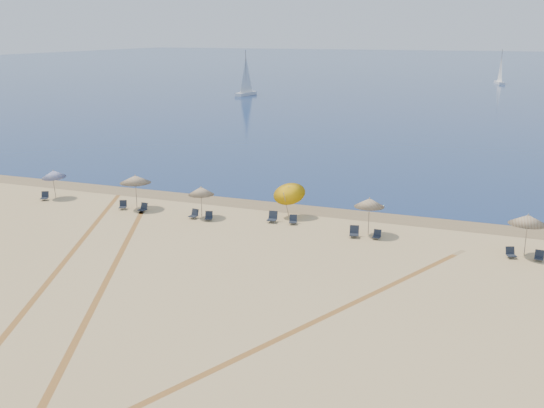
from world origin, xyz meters
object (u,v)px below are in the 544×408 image
(umbrella_3, at_px, (289,191))
(chair_0, at_px, (45,196))
(chair_6, at_px, (293,220))
(chair_9, at_px, (511,253))
(umbrella_4, at_px, (369,203))
(chair_5, at_px, (273,217))
(umbrella_5, at_px, (528,220))
(umbrella_1, at_px, (135,179))
(umbrella_2, at_px, (201,191))
(chair_1, at_px, (123,205))
(chair_3, at_px, (194,214))
(chair_7, at_px, (354,232))
(chair_8, at_px, (377,235))
(chair_10, at_px, (539,256))
(sailboat_1, at_px, (500,74))
(sailboat_0, at_px, (246,82))
(chair_2, at_px, (143,208))
(umbrella_0, at_px, (54,174))
(chair_4, at_px, (209,216))

(umbrella_3, distance_m, chair_0, 19.62)
(chair_6, xyz_separation_m, chair_9, (14.06, -1.78, -0.00))
(umbrella_3, bearing_deg, chair_0, -173.04)
(umbrella_4, distance_m, chair_5, 7.06)
(umbrella_3, bearing_deg, umbrella_5, -9.63)
(umbrella_1, relative_size, umbrella_3, 0.94)
(umbrella_1, distance_m, chair_0, 8.29)
(umbrella_4, xyz_separation_m, chair_0, (-25.58, -0.44, -1.86))
(umbrella_2, bearing_deg, umbrella_5, -1.21)
(chair_1, height_order, chair_3, chair_3)
(umbrella_2, relative_size, chair_7, 2.80)
(umbrella_3, relative_size, chair_0, 3.37)
(umbrella_1, bearing_deg, umbrella_4, -0.23)
(chair_8, bearing_deg, chair_10, -1.00)
(chair_1, distance_m, sailboat_1, 132.67)
(umbrella_2, distance_m, chair_6, 6.86)
(chair_0, xyz_separation_m, chair_10, (35.86, -0.82, -0.03))
(umbrella_2, distance_m, umbrella_3, 6.18)
(chair_9, bearing_deg, chair_6, 151.12)
(umbrella_4, bearing_deg, umbrella_2, -178.67)
(chair_6, relative_size, chair_9, 0.96)
(sailboat_0, bearing_deg, chair_3, -60.06)
(sailboat_0, bearing_deg, chair_5, -56.47)
(chair_1, xyz_separation_m, chair_10, (28.65, -0.78, -0.02))
(chair_2, xyz_separation_m, chair_9, (25.30, -0.72, -0.01))
(umbrella_0, distance_m, chair_8, 26.01)
(umbrella_3, bearing_deg, chair_10, -10.99)
(chair_0, xyz_separation_m, chair_6, (20.25, 0.90, -0.02))
(umbrella_0, height_order, umbrella_5, umbrella_5)
(chair_10, bearing_deg, chair_7, -177.02)
(umbrella_0, xyz_separation_m, chair_3, (12.90, -1.12, -1.65))
(chair_6, relative_size, chair_10, 1.16)
(chair_0, xyz_separation_m, sailboat_1, (29.76, 130.68, 2.23))
(chair_9, xyz_separation_m, sailboat_1, (-4.55, 131.56, 2.24))
(chair_2, bearing_deg, sailboat_1, 85.27)
(umbrella_2, relative_size, chair_0, 2.79)
(chair_0, xyz_separation_m, chair_5, (18.77, 0.84, 0.04))
(umbrella_0, bearing_deg, umbrella_3, 4.63)
(umbrella_3, xyz_separation_m, sailboat_0, (-37.14, 79.42, 0.82))
(umbrella_5, height_order, sailboat_0, sailboat_0)
(chair_0, height_order, chair_2, chair_0)
(umbrella_1, xyz_separation_m, chair_0, (-8.05, -0.51, -1.93))
(umbrella_1, distance_m, chair_4, 6.75)
(chair_4, relative_size, chair_8, 1.25)
(umbrella_0, relative_size, chair_6, 3.21)
(chair_8, bearing_deg, sailboat_0, 120.62)
(chair_7, distance_m, sailboat_0, 92.57)
(chair_2, distance_m, chair_9, 25.31)
(chair_4, xyz_separation_m, chair_8, (11.84, 0.11, -0.01))
(umbrella_0, relative_size, chair_2, 3.45)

